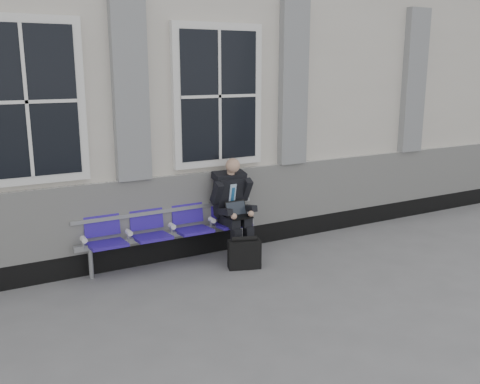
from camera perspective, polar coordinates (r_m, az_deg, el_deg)
ground at (r=6.60m, az=0.90°, el=-10.41°), size 70.00×70.00×0.00m
station_building at (r=9.22m, az=-10.25°, el=10.38°), size 14.40×4.40×4.49m
bench at (r=7.34m, az=-7.47°, el=-3.47°), size 2.60×0.47×0.91m
businessman at (r=7.53m, az=-0.78°, el=-1.24°), size 0.56×0.75×1.41m
briefcase at (r=7.20m, az=0.47°, el=-6.58°), size 0.47×0.31×0.44m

